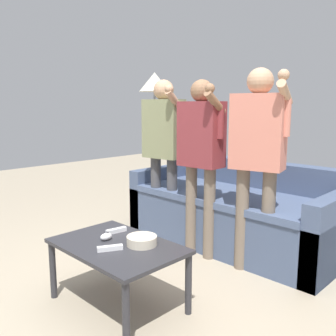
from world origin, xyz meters
The scene contains 11 objects.
ground_plane centered at (0.00, 0.00, 0.00)m, with size 12.00×12.00×0.00m, color tan.
couch centered at (-0.19, 1.44, 0.30)m, with size 2.05×0.93×0.78m.
coffee_table centered at (-0.06, -0.10, 0.38)m, with size 0.88×0.58×0.43m.
snack_bowl centered at (0.07, 0.01, 0.46)m, with size 0.20×0.20×0.06m, color beige.
game_remote_nunchuk centered at (-0.17, -0.10, 0.46)m, with size 0.06×0.09×0.05m.
floor_lamp centered at (-1.43, 1.54, 1.51)m, with size 0.37×0.37×1.72m.
player_left centered at (-0.76, 1.03, 1.00)m, with size 0.49×0.31×1.58m.
player_center centered at (-0.22, 0.94, 0.98)m, with size 0.47×0.30×1.55m.
player_right centered at (0.30, 1.00, 1.02)m, with size 0.51×0.30×1.62m.
game_remote_wand_near centered at (-0.01, -0.19, 0.45)m, with size 0.11×0.16×0.03m.
game_remote_wand_far centered at (-0.25, 0.04, 0.45)m, with size 0.06×0.16×0.03m.
Camera 1 is at (1.79, -1.49, 1.33)m, focal length 39.07 mm.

